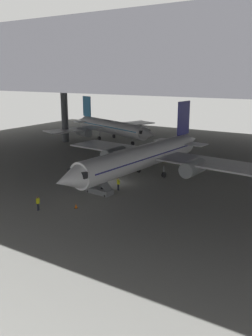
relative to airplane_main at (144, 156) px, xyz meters
The scene contains 9 objects.
ground_plane 6.08m from the airplane_main, 114.96° to the right, with size 110.00×110.00×0.00m, color gray.
hangar_structure 15.32m from the airplane_main, 103.63° to the left, with size 121.00×99.00×16.05m.
airplane_main is the anchor object (origin of this frame).
boarding_stairs 9.86m from the airplane_main, 99.08° to the right, with size 4.18×1.87×4.52m.
crew_worker_near_nose 18.62m from the airplane_main, 101.97° to the right, with size 0.23×0.55×1.72m.
crew_worker_by_stairs 7.44m from the airplane_main, 90.08° to the right, with size 0.54×0.30×1.70m.
airplane_distant 32.61m from the airplane_main, 133.17° to the left, with size 29.49×29.32×9.81m.
traffic_cone_orange 15.54m from the airplane_main, 92.26° to the right, with size 0.36×0.36×0.60m.
baggage_tug 11.73m from the airplane_main, 105.44° to the left, with size 2.09×2.51×0.90m.
Camera 1 is at (26.89, -40.28, 15.14)m, focal length 37.61 mm.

